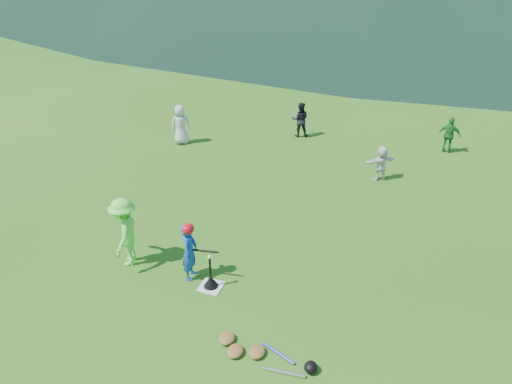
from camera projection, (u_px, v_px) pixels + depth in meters
ground at (211, 287)px, 10.03m from camera, size 120.00×120.00×0.00m
home_plate at (211, 286)px, 10.03m from camera, size 0.45×0.45×0.02m
baseball at (209, 257)px, 9.68m from camera, size 0.08×0.08×0.08m
batter_child at (190, 252)px, 10.02m from camera, size 0.38×0.50×1.25m
adult_coach at (125, 232)px, 10.38m from camera, size 0.87×1.13×1.55m
fielder_a at (181, 125)px, 16.17m from camera, size 0.75×0.67×1.29m
fielder_b at (300, 120)px, 16.74m from camera, size 0.69×0.61×1.19m
fielder_c at (449, 135)px, 15.56m from camera, size 0.70×0.34×1.16m
fielder_d at (381, 163)px, 13.95m from camera, size 0.92×0.81×1.01m
batting_tee at (211, 282)px, 9.97m from camera, size 0.30×0.30×0.68m
batter_gear at (189, 231)px, 9.77m from camera, size 0.73×0.26×0.61m
equipment_pile at (257, 352)px, 8.43m from camera, size 1.80×0.56×0.19m
outfield_fence at (397, 20)px, 32.60m from camera, size 70.07×0.08×1.33m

